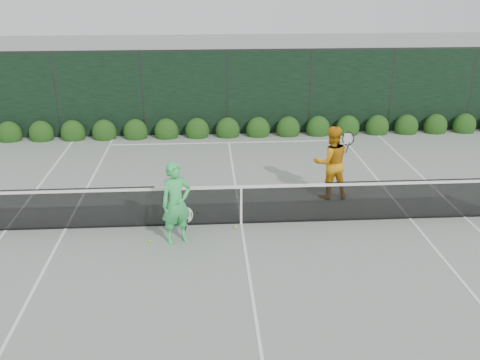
{
  "coord_description": "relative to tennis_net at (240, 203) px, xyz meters",
  "views": [
    {
      "loc": [
        -0.78,
        -11.44,
        5.65
      ],
      "look_at": [
        -0.01,
        0.3,
        1.0
      ],
      "focal_mm": 40.0,
      "sensor_mm": 36.0,
      "label": 1
    }
  ],
  "objects": [
    {
      "name": "tennis_balls",
      "position": [
        -1.07,
        -0.13,
        -0.5
      ],
      "size": [
        2.0,
        1.53,
        0.07
      ],
      "color": "#C2E031",
      "rests_on": "ground"
    },
    {
      "name": "windscreen_fence",
      "position": [
        0.02,
        -2.71,
        0.98
      ],
      "size": [
        32.0,
        21.07,
        3.06
      ],
      "color": "black",
      "rests_on": "ground"
    },
    {
      "name": "player_man",
      "position": [
        2.47,
        1.45,
        0.44
      ],
      "size": [
        1.0,
        0.81,
        1.95
      ],
      "rotation": [
        0.0,
        0.0,
        3.23
      ],
      "color": "orange",
      "rests_on": "ground"
    },
    {
      "name": "tennis_net",
      "position": [
        0.0,
        0.0,
        0.0
      ],
      "size": [
        12.9,
        0.1,
        1.07
      ],
      "color": "#10311E",
      "rests_on": "ground"
    },
    {
      "name": "court_lines",
      "position": [
        0.02,
        0.0,
        -0.53
      ],
      "size": [
        11.03,
        23.83,
        0.01
      ],
      "color": "white",
      "rests_on": "ground"
    },
    {
      "name": "hedge_row",
      "position": [
        0.02,
        7.15,
        -0.3
      ],
      "size": [
        31.66,
        0.65,
        0.94
      ],
      "color": "#11350E",
      "rests_on": "ground"
    },
    {
      "name": "ground",
      "position": [
        0.02,
        0.0,
        -0.53
      ],
      "size": [
        80.0,
        80.0,
        0.0
      ],
      "primitive_type": "plane",
      "color": "gray",
      "rests_on": "ground"
    },
    {
      "name": "player_woman",
      "position": [
        -1.44,
        -0.79,
        0.4
      ],
      "size": [
        0.8,
        0.67,
        1.86
      ],
      "rotation": [
        0.0,
        0.0,
        0.4
      ],
      "color": "#3BCA62",
      "rests_on": "ground"
    }
  ]
}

